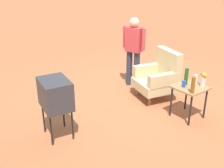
% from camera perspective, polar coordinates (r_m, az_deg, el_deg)
% --- Properties ---
extents(ground_plane, '(60.00, 60.00, 0.00)m').
position_cam_1_polar(ground_plane, '(6.34, 6.20, -2.10)').
color(ground_plane, '#A05B38').
extents(armchair, '(0.93, 0.94, 1.06)m').
position_cam_1_polar(armchair, '(6.05, 9.64, 1.57)').
color(armchair, '#937047').
rests_on(armchair, ground).
extents(side_table, '(0.56, 0.56, 0.64)m').
position_cam_1_polar(side_table, '(5.36, 15.68, -1.44)').
color(side_table, black).
rests_on(side_table, ground).
extents(tv_on_stand, '(0.66, 0.53, 1.03)m').
position_cam_1_polar(tv_on_stand, '(4.57, -11.57, -2.10)').
color(tv_on_stand, black).
rests_on(tv_on_stand, ground).
extents(person_standing, '(0.54, 0.33, 1.64)m').
position_cam_1_polar(person_standing, '(6.48, 4.46, 7.42)').
color(person_standing, '#2D3347').
rests_on(person_standing, ground).
extents(soda_can_blue, '(0.07, 0.07, 0.12)m').
position_cam_1_polar(soda_can_blue, '(5.25, 14.60, 0.03)').
color(soda_can_blue, blue).
rests_on(soda_can_blue, side_table).
extents(bottle_wine_green, '(0.07, 0.07, 0.32)m').
position_cam_1_polar(bottle_wine_green, '(5.34, 15.06, 1.52)').
color(bottle_wine_green, '#1E5623').
rests_on(bottle_wine_green, side_table).
extents(bottle_short_clear, '(0.06, 0.06, 0.20)m').
position_cam_1_polar(bottle_short_clear, '(5.39, 16.81, 0.83)').
color(bottle_short_clear, silver).
rests_on(bottle_short_clear, side_table).
extents(bottle_tall_amber, '(0.07, 0.07, 0.30)m').
position_cam_1_polar(bottle_tall_amber, '(5.01, 16.36, -0.22)').
color(bottle_tall_amber, brown).
rests_on(bottle_tall_amber, side_table).
extents(flower_vase, '(0.14, 0.10, 0.27)m').
position_cam_1_polar(flower_vase, '(5.35, 18.31, 1.04)').
color(flower_vase, silver).
rests_on(flower_vase, side_table).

